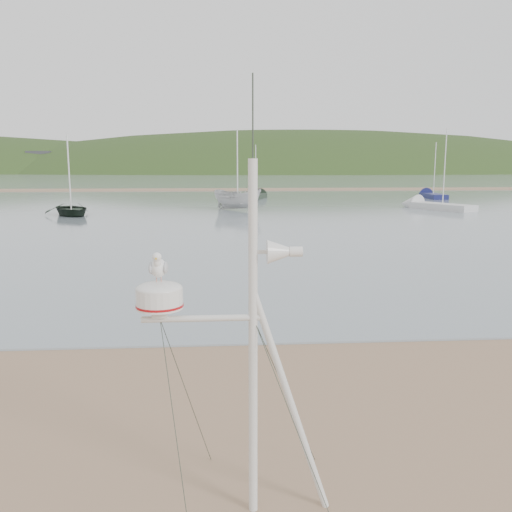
{
  "coord_description": "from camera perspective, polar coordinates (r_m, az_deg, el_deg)",
  "views": [
    {
      "loc": [
        1.58,
        -6.82,
        3.77
      ],
      "look_at": [
        2.13,
        1.0,
        2.42
      ],
      "focal_mm": 38.0,
      "sensor_mm": 36.0,
      "label": 1
    }
  ],
  "objects": [
    {
      "name": "mast_rig",
      "position": [
        5.98,
        -0.84,
        -16.54
      ],
      "size": [
        2.05,
        2.19,
        4.63
      ],
      "color": "silver",
      "rests_on": "ground"
    },
    {
      "name": "sailboat_white_near",
      "position": [
        47.5,
        17.26,
        5.15
      ],
      "size": [
        4.88,
        7.07,
        7.05
      ],
      "color": "silver",
      "rests_on": "ground"
    },
    {
      "name": "hill_ridge",
      "position": [
        243.55,
        -0.03,
        4.24
      ],
      "size": [
        620.0,
        180.0,
        80.0
      ],
      "color": "#213515",
      "rests_on": "ground"
    },
    {
      "name": "sailboat_dark_mid",
      "position": [
        59.24,
        0.31,
        6.42
      ],
      "size": [
        3.26,
        6.27,
        6.1
      ],
      "color": "black",
      "rests_on": "ground"
    },
    {
      "name": "sandbar",
      "position": [
        76.93,
        -5.24,
        6.98
      ],
      "size": [
        560.0,
        7.0,
        0.07
      ],
      "primitive_type": "cube",
      "color": "#86674D",
      "rests_on": "water"
    },
    {
      "name": "far_cottages",
      "position": [
        202.83,
        -3.69,
        9.81
      ],
      "size": [
        294.4,
        6.3,
        8.0
      ],
      "color": "beige",
      "rests_on": "ground"
    },
    {
      "name": "boat_white",
      "position": [
        43.44,
        -1.96,
        7.84
      ],
      "size": [
        2.44,
        2.43,
        4.54
      ],
      "primitive_type": "imported",
      "rotation": [
        0.0,
        0.0,
        0.9
      ],
      "color": "silver",
      "rests_on": "water"
    },
    {
      "name": "boat_dark",
      "position": [
        40.98,
        -19.01,
        7.08
      ],
      "size": [
        3.18,
        2.24,
        4.36
      ],
      "primitive_type": "imported",
      "rotation": [
        0.0,
        0.0,
        0.48
      ],
      "color": "black",
      "rests_on": "water"
    },
    {
      "name": "water",
      "position": [
        138.88,
        -4.73,
        8.19
      ],
      "size": [
        560.0,
        256.0,
        0.04
      ],
      "primitive_type": "cube",
      "color": "gray",
      "rests_on": "ground"
    },
    {
      "name": "sailboat_blue_far",
      "position": [
        62.65,
        17.67,
        6.14
      ],
      "size": [
        1.88,
        6.49,
        6.4
      ],
      "color": "#161A4F",
      "rests_on": "ground"
    },
    {
      "name": "ground",
      "position": [
        7.95,
        -15.85,
        -18.91
      ],
      "size": [
        560.0,
        560.0,
        0.0
      ],
      "primitive_type": "plane",
      "color": "#86674D",
      "rests_on": "ground"
    }
  ]
}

